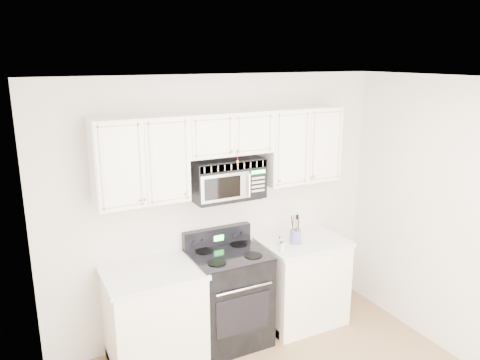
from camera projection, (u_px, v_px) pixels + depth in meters
room at (327, 280)px, 3.14m from camera, size 3.51×3.51×2.61m
base_cabinet_left at (155, 321)px, 4.26m from camera, size 0.86×0.65×0.92m
base_cabinet_right at (301, 283)px, 4.95m from camera, size 0.86×0.65×0.92m
range at (229, 296)px, 4.58m from camera, size 0.71×0.65×1.11m
upper_cabinets at (226, 148)px, 4.35m from camera, size 2.44×0.37×0.75m
microwave at (227, 179)px, 4.41m from camera, size 0.69×0.39×0.38m
utensil_crock at (295, 236)px, 4.73m from camera, size 0.11×0.11×0.30m
shaker_salt at (282, 246)px, 4.53m from camera, size 0.05×0.05×0.11m
shaker_pepper at (281, 241)px, 4.68m from camera, size 0.04×0.04×0.10m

